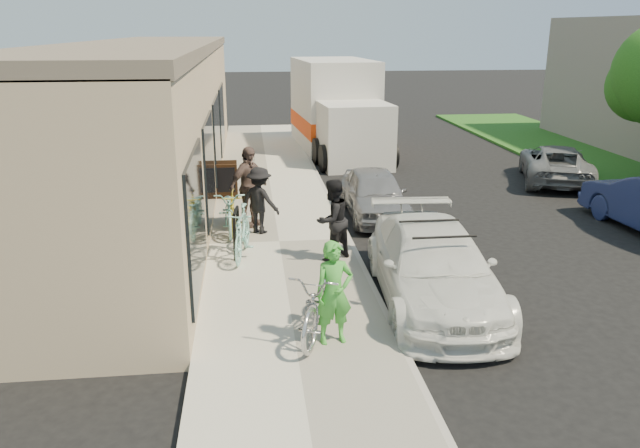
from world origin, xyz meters
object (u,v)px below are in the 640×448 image
cruiser_bike_a (242,232)px  bystander_b (249,187)px  sedan_silver (375,194)px  far_car_gray (555,164)px  cruiser_bike_b (230,210)px  cruiser_bike_c (233,212)px  man_standing (332,220)px  sedan_white (433,266)px  moving_truck (337,112)px  woman_rider (334,293)px  bike_rack (236,228)px  sandwich_board (226,180)px  tandem_bike (323,299)px  bystander_a (260,200)px

cruiser_bike_a → bystander_b: size_ratio=0.92×
sedan_silver → far_car_gray: 7.00m
cruiser_bike_b → cruiser_bike_c: cruiser_bike_b is taller
bystander_b → cruiser_bike_c: bearing=-173.8°
cruiser_bike_a → man_standing: bearing=-1.6°
sedan_white → moving_truck: (0.30, 13.89, 0.85)m
man_standing → cruiser_bike_a: 1.83m
far_car_gray → bystander_b: bystander_b is taller
sedan_white → far_car_gray: 10.40m
bystander_b → sedan_silver: bearing=-27.8°
cruiser_bike_b → bystander_b: size_ratio=1.02×
sedan_silver → woman_rider: bearing=-105.3°
sedan_silver → cruiser_bike_a: bearing=-137.3°
bike_rack → sedan_white: bearing=-35.2°
bike_rack → man_standing: size_ratio=0.59×
sandwich_board → cruiser_bike_c: sandwich_board is taller
tandem_bike → bystander_b: size_ratio=1.10×
far_car_gray → cruiser_bike_a: bearing=51.7°
woman_rider → cruiser_bike_b: 5.70m
moving_truck → far_car_gray: bearing=-47.4°
sedan_silver → bystander_b: size_ratio=1.91×
woman_rider → bystander_a: 5.38m
sandwich_board → far_car_gray: far_car_gray is taller
sedan_white → tandem_bike: 2.37m
cruiser_bike_c → bystander_a: bearing=-13.2°
cruiser_bike_b → cruiser_bike_c: bearing=-18.3°
bike_rack → bystander_b: bearing=82.2°
woman_rider → moving_truck: bearing=71.5°
bike_rack → sedan_white: 4.15m
sandwich_board → bystander_a: (0.84, -3.11, 0.25)m
sedan_silver → cruiser_bike_a: (-3.30, -2.94, 0.06)m
sandwich_board → sedan_white: size_ratio=0.21×
cruiser_bike_a → cruiser_bike_b: bearing=108.1°
sedan_white → bystander_a: 4.78m
bike_rack → bystander_b: 2.03m
moving_truck → bystander_b: 10.12m
sandwich_board → sedan_silver: sedan_silver is taller
man_standing → cruiser_bike_b: bearing=-83.6°
far_car_gray → tandem_bike: 12.62m
cruiser_bike_c → bike_rack: bearing=-86.5°
man_standing → bystander_b: bystander_b is taller
cruiser_bike_b → bystander_a: (0.68, -0.16, 0.25)m
tandem_bike → bystander_a: (-0.83, 4.99, 0.21)m
bike_rack → cruiser_bike_a: size_ratio=0.56×
moving_truck → man_standing: bearing=-102.9°
tandem_bike → bystander_a: bearing=120.7°
moving_truck → cruiser_bike_b: 10.69m
bystander_b → sandwich_board: bearing=60.8°
man_standing → tandem_bike: bearing=40.6°
bystander_b → far_car_gray: bearing=-20.2°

